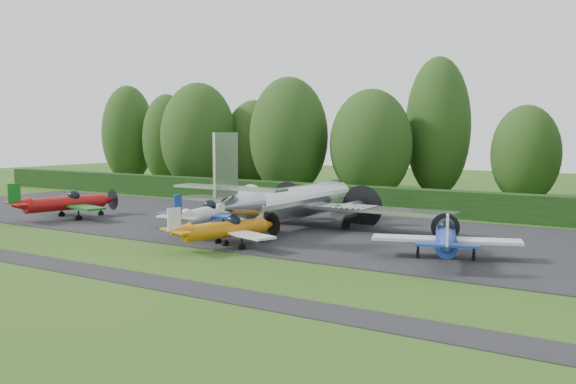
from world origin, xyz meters
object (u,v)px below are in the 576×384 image
Objects in this scene: light_plane_white at (206,214)px; light_plane_blue at (446,238)px; light_plane_red at (66,203)px; light_plane_orange at (226,229)px; transport_plane at (295,201)px.

light_plane_blue is at bearing 10.64° from light_plane_white.
light_plane_blue is (16.00, -0.69, 0.02)m from light_plane_white.
light_plane_orange is (16.92, -2.69, -0.16)m from light_plane_red.
transport_plane reaches higher than light_plane_orange.
light_plane_red is 1.02× the size of light_plane_blue.
light_plane_red reaches higher than light_plane_white.
light_plane_blue is at bearing -12.38° from light_plane_red.
light_plane_blue is (11.40, 3.06, 0.13)m from light_plane_orange.
light_plane_orange is at bearing -145.32° from light_plane_blue.
light_plane_orange is at bearing -85.94° from transport_plane.
light_plane_red is (-16.52, -5.10, -0.63)m from transport_plane.
light_plane_orange is (4.60, -3.75, -0.11)m from light_plane_white.
transport_plane is 12.73m from light_plane_blue.
light_plane_blue reaches higher than light_plane_white.
light_plane_red is 28.32m from light_plane_blue.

